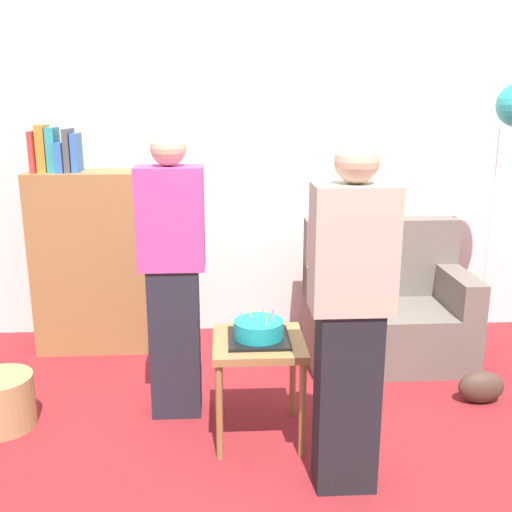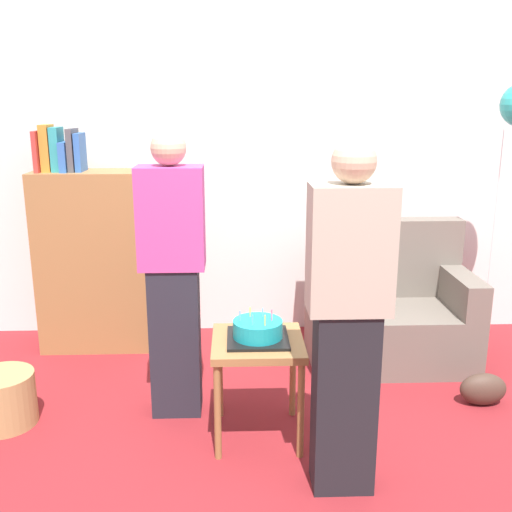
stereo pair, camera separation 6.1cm
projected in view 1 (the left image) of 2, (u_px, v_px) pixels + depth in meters
name	position (u px, v px, depth m)	size (l,w,h in m)	color
ground_plane	(289.00, 482.00, 2.85)	(8.00, 8.00, 0.00)	maroon
wall_back	(262.00, 158.00, 4.48)	(6.00, 0.10, 2.70)	silver
couch	(385.00, 311.00, 4.16)	(1.10, 0.70, 0.96)	#6B6056
bookshelf	(91.00, 258.00, 4.25)	(0.80, 0.36, 1.62)	olive
side_table	(259.00, 354.00, 3.13)	(0.48, 0.48, 0.56)	olive
birthday_cake	(259.00, 331.00, 3.09)	(0.32, 0.32, 0.17)	black
person_blowing_candles	(173.00, 276.00, 3.29)	(0.36, 0.22, 1.63)	#23232D
person_holding_cake	(350.00, 320.00, 2.63)	(0.36, 0.22, 1.63)	black
wicker_basket	(1.00, 402.00, 3.30)	(0.36, 0.36, 0.30)	#A88451
handbag	(481.00, 387.00, 3.58)	(0.28, 0.14, 0.20)	#473328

